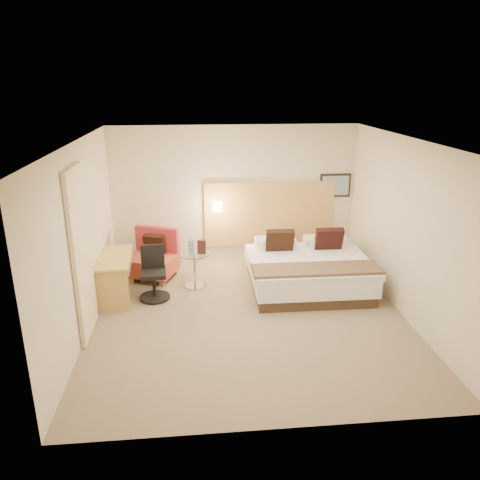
{
  "coord_description": "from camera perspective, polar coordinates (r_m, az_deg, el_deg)",
  "views": [
    {
      "loc": [
        -0.78,
        -6.46,
        3.49
      ],
      "look_at": [
        -0.07,
        0.65,
        1.04
      ],
      "focal_mm": 35.0,
      "sensor_mm": 36.0,
      "label": 1
    }
  ],
  "objects": [
    {
      "name": "desk_chair",
      "position": [
        7.96,
        -10.47,
        -4.51
      ],
      "size": [
        0.54,
        0.54,
        0.89
      ],
      "color": "black",
      "rests_on": "floor"
    },
    {
      "name": "lamp_arm",
      "position": [
        9.2,
        -2.82,
        4.15
      ],
      "size": [
        0.02,
        0.12,
        0.02
      ],
      "primitive_type": "cylinder",
      "rotation": [
        1.57,
        0.0,
        0.0
      ],
      "color": "silver",
      "rests_on": "wall_back"
    },
    {
      "name": "curtain",
      "position": [
        6.8,
        -18.76,
        -1.64
      ],
      "size": [
        0.06,
        0.9,
        2.42
      ],
      "primitive_type": "cube",
      "color": "beige",
      "rests_on": "wall_left"
    },
    {
      "name": "headboard_panel",
      "position": [
        9.41,
        3.6,
        3.21
      ],
      "size": [
        2.6,
        0.04,
        1.3
      ],
      "primitive_type": "cube",
      "color": "tan",
      "rests_on": "wall_back"
    },
    {
      "name": "desk",
      "position": [
        8.03,
        -14.84,
        -3.0
      ],
      "size": [
        0.61,
        1.21,
        0.73
      ],
      "color": "tan",
      "rests_on": "floor"
    },
    {
      "name": "lounge_chair",
      "position": [
        8.83,
        -10.58,
        -2.22
      ],
      "size": [
        1.05,
        0.99,
        0.89
      ],
      "color": "#AA8450",
      "rests_on": "floor"
    },
    {
      "name": "floor",
      "position": [
        7.39,
        1.08,
        -9.35
      ],
      "size": [
        4.8,
        5.0,
        0.02
      ],
      "primitive_type": "cube",
      "color": "#816F57",
      "rests_on": "ground"
    },
    {
      "name": "wall_back",
      "position": [
        9.26,
        -0.69,
        5.55
      ],
      "size": [
        4.8,
        0.02,
        2.7
      ],
      "primitive_type": "cube",
      "color": "beige",
      "rests_on": "floor"
    },
    {
      "name": "bottle_b",
      "position": [
        8.25,
        -5.88,
        -0.68
      ],
      "size": [
        0.07,
        0.07,
        0.23
      ],
      "primitive_type": "cylinder",
      "rotation": [
        0.0,
        0.0,
        -0.06
      ],
      "color": "#839BCB",
      "rests_on": "side_table"
    },
    {
      "name": "wall_left",
      "position": [
        7.0,
        -18.84,
        0.06
      ],
      "size": [
        0.02,
        5.0,
        2.7
      ],
      "primitive_type": "cube",
      "color": "beige",
      "rests_on": "floor"
    },
    {
      "name": "lamp_shade",
      "position": [
        9.14,
        -2.8,
        4.06
      ],
      "size": [
        0.15,
        0.15,
        0.15
      ],
      "primitive_type": "cube",
      "color": "#FCEAC4",
      "rests_on": "wall_back"
    },
    {
      "name": "art_frame",
      "position": [
        9.58,
        11.52,
        6.55
      ],
      "size": [
        0.62,
        0.03,
        0.47
      ],
      "primitive_type": "cube",
      "color": "black",
      "rests_on": "wall_back"
    },
    {
      "name": "menu_folder",
      "position": [
        8.14,
        -4.71,
        -0.83
      ],
      "size": [
        0.15,
        0.06,
        0.25
      ],
      "primitive_type": "cube",
      "rotation": [
        0.0,
        0.0,
        -0.06
      ],
      "color": "#3D1B19",
      "rests_on": "side_table"
    },
    {
      "name": "wall_right",
      "position": [
        7.52,
        19.71,
        1.24
      ],
      "size": [
        0.02,
        5.0,
        2.7
      ],
      "primitive_type": "cube",
      "color": "beige",
      "rests_on": "floor"
    },
    {
      "name": "side_table",
      "position": [
        8.3,
        -5.53,
        -3.41
      ],
      "size": [
        0.6,
        0.6,
        0.63
      ],
      "color": "silver",
      "rests_on": "floor"
    },
    {
      "name": "art_canvas",
      "position": [
        9.56,
        11.56,
        6.52
      ],
      "size": [
        0.54,
        0.01,
        0.39
      ],
      "primitive_type": "cube",
      "color": "#7890A5",
      "rests_on": "wall_back"
    },
    {
      "name": "bed",
      "position": [
        8.37,
        8.11,
        -3.51
      ],
      "size": [
        2.09,
        2.0,
        1.0
      ],
      "color": "#3A2A1D",
      "rests_on": "floor"
    },
    {
      "name": "bottle_a",
      "position": [
        8.22,
        -6.07,
        -0.75
      ],
      "size": [
        0.07,
        0.07,
        0.23
      ],
      "primitive_type": "cylinder",
      "rotation": [
        0.0,
        0.0,
        -0.06
      ],
      "color": "#82A7C9",
      "rests_on": "side_table"
    },
    {
      "name": "ceiling",
      "position": [
        6.56,
        1.23,
        12.08
      ],
      "size": [
        4.8,
        5.0,
        0.02
      ],
      "primitive_type": "cube",
      "color": "white",
      "rests_on": "floor"
    },
    {
      "name": "wall_front",
      "position": [
        4.56,
        4.92,
        -9.14
      ],
      "size": [
        4.8,
        0.02,
        2.7
      ],
      "primitive_type": "cube",
      "color": "beige",
      "rests_on": "floor"
    }
  ]
}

